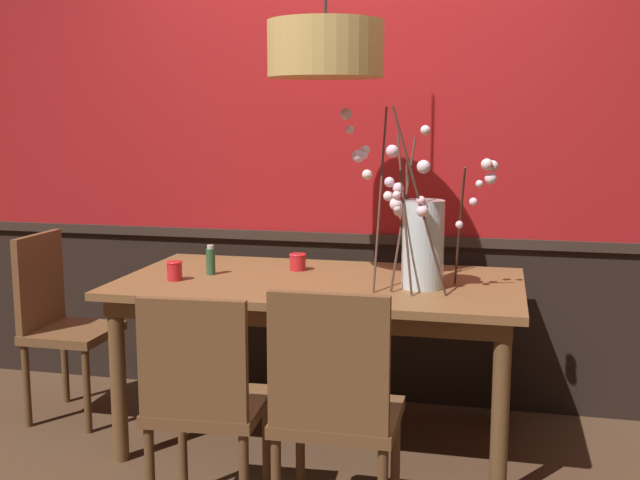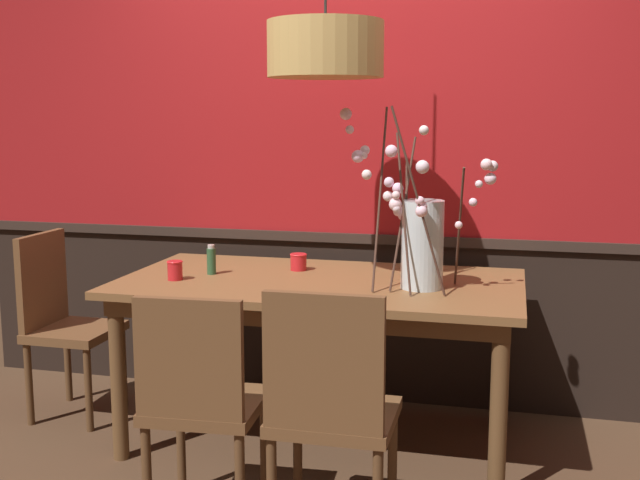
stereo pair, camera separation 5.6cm
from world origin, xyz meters
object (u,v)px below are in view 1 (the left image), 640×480
dining_table (320,297)px  candle_holder_nearer_center (175,271)px  chair_far_side_left (307,286)px  candle_holder_nearer_edge (298,262)px  pendant_lamp (326,50)px  chair_head_west_end (59,317)px  chair_near_side_right (335,405)px  vase_with_blossoms (420,238)px  chair_near_side_left (204,398)px  condiment_bottle (211,261)px

dining_table → candle_holder_nearer_center: bearing=-165.7°
dining_table → chair_far_side_left: (-0.29, 0.91, -0.16)m
candle_holder_nearer_edge → pendant_lamp: pendant_lamp is taller
chair_far_side_left → candle_holder_nearer_edge: bearing=-79.5°
dining_table → chair_head_west_end: size_ratio=1.94×
candle_holder_nearer_center → pendant_lamp: 1.19m
chair_far_side_left → chair_near_side_right: bearing=-73.1°
chair_far_side_left → chair_head_west_end: bearing=-139.9°
vase_with_blossoms → pendant_lamp: pendant_lamp is taller
chair_head_west_end → chair_far_side_left: (1.06, 0.89, 0.02)m
chair_near_side_right → chair_far_side_left: bearing=106.9°
dining_table → chair_near_side_left: bearing=-104.8°
candle_holder_nearer_center → candle_holder_nearer_edge: (0.49, 0.35, -0.00)m
chair_near_side_right → vase_with_blossoms: bearing=75.9°
chair_near_side_left → candle_holder_nearer_center: chair_near_side_left is taller
dining_table → condiment_bottle: size_ratio=12.92×
candle_holder_nearer_edge → pendant_lamp: (0.19, -0.22, 0.98)m
dining_table → pendant_lamp: pendant_lamp is taller
chair_head_west_end → chair_far_side_left: 1.39m
pendant_lamp → candle_holder_nearer_center: bearing=-169.2°
chair_near_side_left → candle_holder_nearer_edge: bearing=86.0°
dining_table → chair_head_west_end: 1.36m
chair_head_west_end → chair_near_side_right: bearing=-29.1°
chair_head_west_end → candle_holder_nearer_edge: (1.19, 0.17, 0.30)m
pendant_lamp → vase_with_blossoms: bearing=-4.2°
dining_table → vase_with_blossoms: bearing=-8.2°
dining_table → pendant_lamp: bearing=-46.8°
chair_near_side_right → chair_near_side_left: 0.48m
chair_near_side_right → candle_holder_nearer_edge: chair_near_side_right is taller
dining_table → vase_with_blossoms: vase_with_blossoms is taller
condiment_bottle → pendant_lamp: size_ratio=0.15×
chair_head_west_end → candle_holder_nearer_edge: size_ratio=11.28×
dining_table → pendant_lamp: 1.10m
chair_head_west_end → candle_holder_nearer_center: chair_head_west_end is taller
candle_holder_nearer_edge → chair_head_west_end: bearing=-171.8°
chair_near_side_right → candle_holder_nearer_center: chair_near_side_right is taller
vase_with_blossoms → condiment_bottle: bearing=176.3°
chair_near_side_right → condiment_bottle: bearing=131.8°
chair_far_side_left → chair_near_side_left: bearing=-88.1°
dining_table → candle_holder_nearer_edge: candle_holder_nearer_edge is taller
chair_near_side_left → vase_with_blossoms: 1.16m
dining_table → chair_head_west_end: (-1.35, 0.02, -0.18)m
chair_head_west_end → candle_holder_nearer_center: 0.79m
condiment_bottle → chair_near_side_left: bearing=-71.0°
chair_far_side_left → vase_with_blossoms: (0.75, -0.98, 0.46)m
chair_head_west_end → chair_near_side_right: (1.60, -0.89, 0.01)m
chair_far_side_left → condiment_bottle: chair_far_side_left is taller
candle_holder_nearer_center → pendant_lamp: (0.67, 0.13, 0.98)m
vase_with_blossoms → chair_far_side_left: bearing=127.4°
chair_far_side_left → chair_near_side_left: chair_far_side_left is taller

